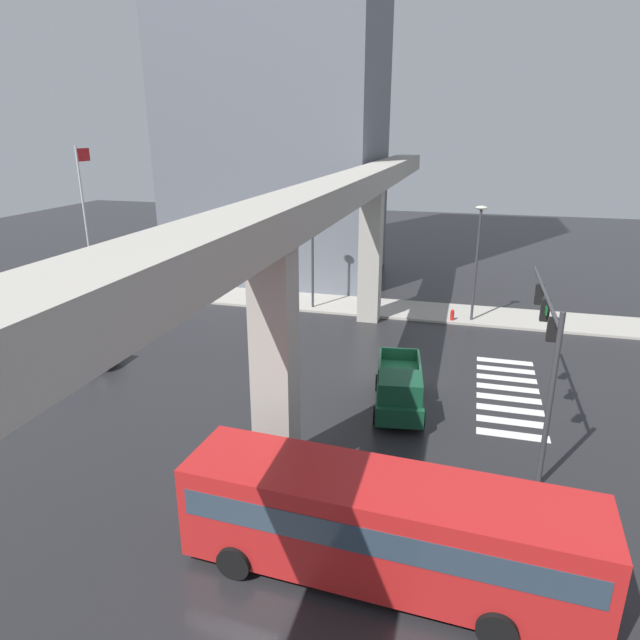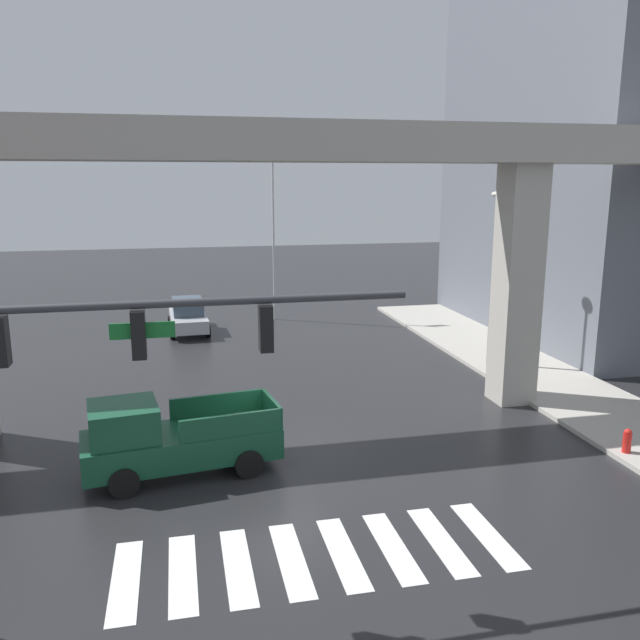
% 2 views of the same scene
% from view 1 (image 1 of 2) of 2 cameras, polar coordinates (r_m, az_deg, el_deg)
% --- Properties ---
extents(ground_plane, '(120.00, 120.00, 0.00)m').
position_cam_1_polar(ground_plane, '(27.32, 8.01, -6.19)').
color(ground_plane, '#232326').
extents(crosswalk_stripes, '(8.25, 2.80, 0.01)m').
position_cam_1_polar(crosswalk_stripes, '(27.28, 18.63, -7.09)').
color(crosswalk_stripes, silver).
rests_on(crosswalk_stripes, ground).
extents(elevated_overpass, '(53.40, 1.99, 9.42)m').
position_cam_1_polar(elevated_overpass, '(25.57, 1.87, 10.96)').
color(elevated_overpass, '#ADA89E').
rests_on(elevated_overpass, ground).
extents(sidewalk_east, '(4.00, 36.00, 0.15)m').
position_cam_1_polar(sidewalk_east, '(37.89, 7.23, 1.16)').
color(sidewalk_east, '#ADA89E').
rests_on(sidewalk_east, ground).
extents(pickup_truck, '(5.31, 2.61, 2.08)m').
position_cam_1_polar(pickup_truck, '(24.20, 8.08, -7.04)').
color(pickup_truck, '#14472D').
rests_on(pickup_truck, ground).
extents(city_bus, '(3.23, 10.92, 2.99)m').
position_cam_1_polar(city_bus, '(15.61, 6.52, -19.93)').
color(city_bus, red).
rests_on(city_bus, ground).
extents(sedan_silver, '(2.11, 4.37, 1.72)m').
position_cam_1_polar(sedan_silver, '(31.39, -23.68, -2.61)').
color(sedan_silver, '#A8AAAF').
rests_on(sedan_silver, ground).
extents(traffic_signal_mast, '(8.69, 0.32, 6.20)m').
position_cam_1_polar(traffic_signal_mast, '(21.57, 22.10, -1.28)').
color(traffic_signal_mast, '#38383D').
rests_on(traffic_signal_mast, ground).
extents(street_lamp_near_corner, '(0.44, 0.70, 7.24)m').
position_cam_1_polar(street_lamp_near_corner, '(35.32, 15.77, 6.83)').
color(street_lamp_near_corner, '#38383D').
rests_on(street_lamp_near_corner, ground).
extents(street_lamp_mid_block, '(0.44, 0.70, 7.24)m').
position_cam_1_polar(street_lamp_mid_block, '(36.66, -0.78, 7.95)').
color(street_lamp_mid_block, '#38383D').
rests_on(street_lamp_mid_block, ground).
extents(fire_hydrant, '(0.24, 0.24, 0.85)m').
position_cam_1_polar(fire_hydrant, '(35.97, 13.33, 0.42)').
color(fire_hydrant, red).
rests_on(fire_hydrant, ground).
extents(flagpole, '(1.16, 0.12, 10.66)m').
position_cam_1_polar(flagpole, '(35.07, -22.63, 8.65)').
color(flagpole, silver).
rests_on(flagpole, ground).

